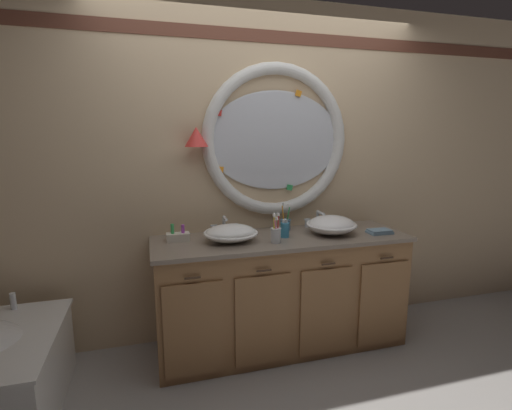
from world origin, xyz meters
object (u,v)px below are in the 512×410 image
object	(u,v)px
toothbrush_holder_left	(276,234)
toothbrush_holder_right	(285,224)
sink_basin_left	(231,233)
folded_hand_towel	(380,231)
sink_basin_right	(331,225)
toiletry_basket	(178,236)
soap_dispenser	(285,229)

from	to	relation	value
toothbrush_holder_left	toothbrush_holder_right	distance (m)	0.36
sink_basin_left	toothbrush_holder_right	xyz separation A→B (m)	(0.48, 0.20, -0.01)
folded_hand_towel	sink_basin_right	bearing A→B (deg)	165.61
sink_basin_left	sink_basin_right	size ratio (longest dim) A/B	1.00
sink_basin_left	toiletry_basket	world-z (taller)	toiletry_basket
sink_basin_left	soap_dispenser	distance (m)	0.41
sink_basin_right	toothbrush_holder_left	distance (m)	0.50
toothbrush_holder_left	folded_hand_towel	distance (m)	0.85
toothbrush_holder_left	toiletry_basket	distance (m)	0.69
toothbrush_holder_left	folded_hand_towel	world-z (taller)	toothbrush_holder_left
toothbrush_holder_left	folded_hand_towel	xyz separation A→B (m)	(0.85, 0.02, -0.05)
soap_dispenser	folded_hand_towel	size ratio (longest dim) A/B	0.78
folded_hand_towel	toiletry_basket	bearing A→B (deg)	171.88
sink_basin_left	sink_basin_right	xyz separation A→B (m)	(0.78, -0.00, 0.01)
sink_basin_right	toothbrush_holder_right	world-z (taller)	toothbrush_holder_right
sink_basin_right	soap_dispenser	xyz separation A→B (m)	(-0.37, 0.01, -0.01)
sink_basin_left	folded_hand_towel	world-z (taller)	sink_basin_left
toothbrush_holder_right	toiletry_basket	distance (m)	0.84
soap_dispenser	toiletry_basket	size ratio (longest dim) A/B	0.87
folded_hand_towel	toiletry_basket	xyz separation A→B (m)	(-1.50, 0.21, 0.02)
toothbrush_holder_right	toiletry_basket	xyz separation A→B (m)	(-0.84, -0.08, -0.02)
toothbrush_holder_right	toothbrush_holder_left	bearing A→B (deg)	-121.06
sink_basin_right	toothbrush_holder_right	bearing A→B (deg)	146.26
folded_hand_towel	sink_basin_left	bearing A→B (deg)	175.37
sink_basin_left	toothbrush_holder_right	bearing A→B (deg)	22.36
toothbrush_holder_right	folded_hand_towel	world-z (taller)	toothbrush_holder_right
sink_basin_left	soap_dispenser	xyz separation A→B (m)	(0.41, 0.01, -0.00)
soap_dispenser	sink_basin_right	bearing A→B (deg)	-0.91
sink_basin_left	soap_dispenser	bearing A→B (deg)	0.84
sink_basin_left	toothbrush_holder_left	xyz separation A→B (m)	(0.30, -0.11, 0.00)
sink_basin_left	toiletry_basket	distance (m)	0.38
sink_basin_right	toothbrush_holder_left	size ratio (longest dim) A/B	1.80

